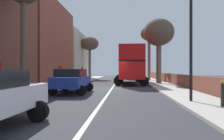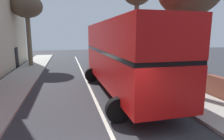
# 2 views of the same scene
# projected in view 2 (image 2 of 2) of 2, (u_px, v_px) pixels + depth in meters

# --- Properties ---
(double_decker_bus) EXTENTS (3.69, 10.13, 4.06)m
(double_decker_bus) POSITION_uv_depth(u_px,v_px,m) (123.00, 53.00, 10.64)
(double_decker_bus) COLOR #B51010
(double_decker_bus) RESTS_ON ground
(parked_car_green_right_3) EXTENTS (2.51, 4.15, 1.59)m
(parked_car_green_right_3) POSITION_uv_depth(u_px,v_px,m) (104.00, 58.00, 20.52)
(parked_car_green_right_3) COLOR #1E6038
(parked_car_green_right_3) RESTS_ON ground
(street_tree_left_0) EXTENTS (3.22, 3.22, 7.44)m
(street_tree_left_0) POSITION_uv_depth(u_px,v_px,m) (27.00, 8.00, 19.87)
(street_tree_left_0) COLOR brown
(street_tree_left_0) RESTS_ON sidewalk_left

